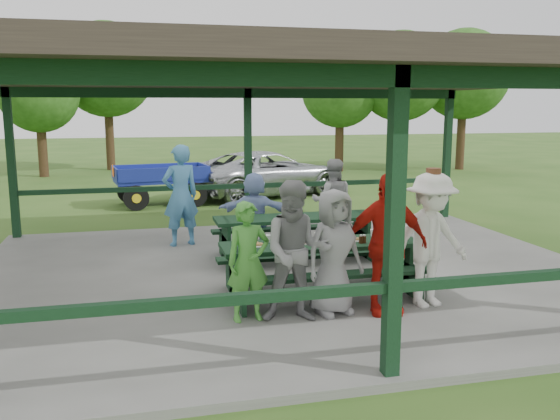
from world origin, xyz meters
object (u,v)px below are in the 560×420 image
object	(u,v)px
contestant_grey_mid	(334,252)
spectator_blue	(180,195)
picnic_table_near	(321,261)
farm_trailer	(161,184)
contestant_grey_left	(296,252)
contestant_red	(386,244)
picnic_table_far	(296,231)
pickup_truck	(268,173)
contestant_white_fedora	(430,240)
spectator_grey	(332,201)
contestant_green	(248,262)
spectator_lblue	(255,212)

from	to	relation	value
contestant_grey_mid	spectator_blue	xyz separation A→B (m)	(-1.61, 4.28, 0.16)
picnic_table_near	farm_trailer	xyz separation A→B (m)	(-1.82, 8.95, 0.01)
contestant_grey_left	contestant_red	xyz separation A→B (m)	(1.18, 0.02, 0.03)
picnic_table_near	contestant_grey_mid	xyz separation A→B (m)	(-0.08, -0.79, 0.33)
picnic_table_far	pickup_truck	size ratio (longest dim) A/B	0.57
picnic_table_far	farm_trailer	xyz separation A→B (m)	(-2.00, 6.95, 0.01)
contestant_white_fedora	picnic_table_near	bearing A→B (deg)	135.85
picnic_table_near	picnic_table_far	size ratio (longest dim) A/B	1.00
picnic_table_near	spectator_grey	distance (m)	3.20
contestant_green	contestant_grey_mid	bearing A→B (deg)	-7.66
contestant_red	pickup_truck	distance (m)	10.97
picnic_table_near	contestant_red	size ratio (longest dim) A/B	1.54
picnic_table_near	spectator_grey	xyz separation A→B (m)	(1.16, 2.96, 0.34)
contestant_grey_left	picnic_table_near	bearing A→B (deg)	68.05
spectator_blue	contestant_green	bearing A→B (deg)	81.35
picnic_table_far	contestant_grey_left	size ratio (longest dim) A/B	1.60
contestant_red	pickup_truck	bearing A→B (deg)	93.91
picnic_table_far	farm_trailer	world-z (taller)	farm_trailer
contestant_red	contestant_green	bearing A→B (deg)	-176.30
picnic_table_far	farm_trailer	bearing A→B (deg)	106.07
picnic_table_near	spectator_lblue	distance (m)	2.79
contestant_grey_left	spectator_blue	xyz separation A→B (m)	(-1.07, 4.43, 0.09)
picnic_table_near	contestant_white_fedora	distance (m)	1.55
picnic_table_near	contestant_green	world-z (taller)	contestant_green
picnic_table_far	spectator_blue	bearing A→B (deg)	141.26
contestant_white_fedora	spectator_blue	bearing A→B (deg)	113.07
contestant_grey_mid	farm_trailer	xyz separation A→B (m)	(-1.74, 9.74, -0.32)
spectator_blue	spectator_lblue	bearing A→B (deg)	134.23
contestant_green	pickup_truck	bearing A→B (deg)	69.41
contestant_grey_mid	contestant_white_fedora	size ratio (longest dim) A/B	0.87
contestant_white_fedora	spectator_blue	size ratio (longest dim) A/B	0.96
spectator_lblue	farm_trailer	bearing A→B (deg)	-63.59
picnic_table_far	farm_trailer	size ratio (longest dim) A/B	0.82
pickup_truck	farm_trailer	xyz separation A→B (m)	(-3.27, -1.06, -0.10)
farm_trailer	contestant_grey_left	bearing A→B (deg)	-91.23
spectator_grey	pickup_truck	bearing A→B (deg)	-77.56
contestant_grey_mid	spectator_grey	distance (m)	3.95
picnic_table_near	contestant_grey_mid	world-z (taller)	contestant_grey_mid
contestant_red	farm_trailer	world-z (taller)	contestant_red
contestant_grey_mid	spectator_blue	distance (m)	4.58
pickup_truck	contestant_green	bearing A→B (deg)	145.18
pickup_truck	farm_trailer	bearing A→B (deg)	86.87
contestant_green	spectator_blue	distance (m)	4.30
contestant_grey_mid	pickup_truck	distance (m)	10.91
contestant_white_fedora	spectator_grey	xyz separation A→B (m)	(-0.09, 3.77, -0.08)
contestant_green	pickup_truck	distance (m)	11.10
spectator_grey	contestant_white_fedora	bearing A→B (deg)	106.06
contestant_red	spectator_blue	world-z (taller)	spectator_blue
picnic_table_far	contestant_white_fedora	xyz separation A→B (m)	(1.07, -2.81, 0.42)
picnic_table_near	spectator_blue	size ratio (longest dim) A/B	1.45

